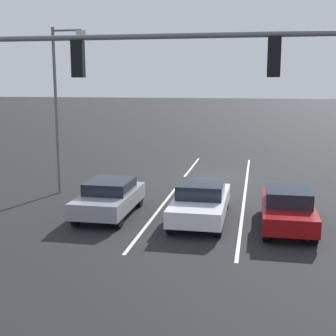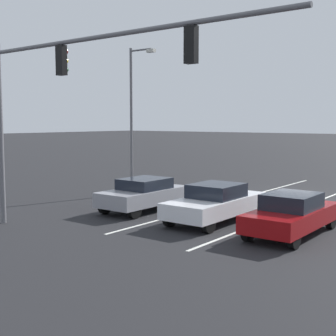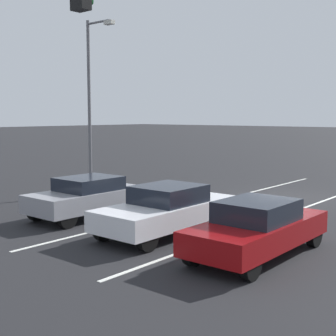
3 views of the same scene
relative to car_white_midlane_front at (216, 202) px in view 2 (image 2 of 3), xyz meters
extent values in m
plane|color=black|center=(0.15, -8.15, -0.74)|extent=(240.00, 240.00, 0.00)
cube|color=silver|center=(-1.54, -5.01, -0.73)|extent=(0.12, 18.28, 0.01)
cube|color=silver|center=(1.85, -5.01, -0.73)|extent=(0.12, 18.28, 0.01)
cube|color=silver|center=(0.00, 0.01, -0.11)|extent=(1.92, 4.79, 0.59)
cube|color=black|center=(0.00, -0.03, 0.45)|extent=(1.69, 1.91, 0.52)
cube|color=red|center=(-0.67, -2.34, 0.04)|extent=(0.24, 0.06, 0.12)
cube|color=red|center=(0.67, -2.34, 0.04)|extent=(0.24, 0.06, 0.12)
cylinder|color=black|center=(-0.83, 1.83, -0.41)|extent=(0.22, 0.66, 0.66)
cylinder|color=black|center=(0.83, 1.83, -0.41)|extent=(0.22, 0.66, 0.66)
cylinder|color=black|center=(-0.83, -1.80, -0.41)|extent=(0.22, 0.66, 0.66)
cylinder|color=black|center=(0.83, -1.80, -0.41)|extent=(0.22, 0.66, 0.66)
cube|color=maroon|center=(-3.18, 0.28, -0.12)|extent=(1.79, 4.51, 0.59)
cube|color=black|center=(-3.18, 0.34, 0.43)|extent=(1.57, 1.91, 0.52)
cube|color=red|center=(-3.80, -1.93, 0.02)|extent=(0.24, 0.06, 0.12)
cube|color=red|center=(-2.55, -1.93, 0.02)|extent=(0.24, 0.06, 0.12)
cylinder|color=black|center=(-3.94, 1.97, -0.42)|extent=(0.22, 0.63, 0.63)
cylinder|color=black|center=(-2.41, 1.97, -0.42)|extent=(0.22, 0.63, 0.63)
cylinder|color=black|center=(-3.94, -1.40, -0.42)|extent=(0.22, 0.63, 0.63)
cylinder|color=black|center=(-2.41, -1.40, -0.42)|extent=(0.22, 0.63, 0.63)
cube|color=gray|center=(3.58, 0.08, -0.10)|extent=(1.88, 4.14, 0.61)
cube|color=black|center=(3.58, -0.01, 0.43)|extent=(1.65, 1.98, 0.45)
cube|color=red|center=(2.93, -1.95, 0.05)|extent=(0.24, 0.06, 0.12)
cube|color=red|center=(4.24, -1.95, 0.05)|extent=(0.24, 0.06, 0.12)
cylinder|color=black|center=(2.77, 1.58, -0.41)|extent=(0.22, 0.66, 0.66)
cylinder|color=black|center=(4.39, 1.58, -0.41)|extent=(0.22, 0.66, 0.66)
cylinder|color=black|center=(2.77, -1.41, -0.41)|extent=(0.22, 0.66, 0.66)
cylinder|color=black|center=(4.39, -1.41, -0.41)|extent=(0.22, 0.66, 0.66)
cylinder|color=slate|center=(6.22, 5.13, 2.58)|extent=(0.20, 0.20, 6.64)
cylinder|color=slate|center=(0.38, 5.13, 5.58)|extent=(11.69, 0.14, 0.14)
cube|color=black|center=(-2.35, 5.13, 5.03)|extent=(0.32, 0.22, 0.95)
sphere|color=#4C0C0C|center=(-2.35, 4.97, 5.32)|extent=(0.20, 0.20, 0.20)
sphere|color=yellow|center=(-2.35, 4.97, 5.03)|extent=(0.20, 0.20, 0.20)
sphere|color=#0A3814|center=(-2.35, 4.97, 4.75)|extent=(0.20, 0.20, 0.20)
cube|color=black|center=(2.70, 5.13, 5.03)|extent=(0.32, 0.22, 0.95)
sphere|color=#4C0C0C|center=(2.70, 4.97, 5.32)|extent=(0.20, 0.20, 0.20)
sphere|color=yellow|center=(2.70, 4.97, 5.03)|extent=(0.20, 0.20, 0.20)
sphere|color=#0A3814|center=(2.70, 4.97, 4.75)|extent=(0.20, 0.20, 0.20)
cylinder|color=slate|center=(7.08, -3.10, 3.04)|extent=(0.14, 0.14, 7.55)
cylinder|color=slate|center=(6.41, -3.10, 6.67)|extent=(1.34, 0.09, 0.09)
cube|color=beige|center=(5.74, -3.10, 6.57)|extent=(0.44, 0.24, 0.16)
camera|label=1|loc=(-2.01, 17.07, 4.47)|focal=50.00mm
camera|label=2|loc=(-9.27, 15.16, 3.09)|focal=50.00mm
camera|label=3|loc=(-8.79, 10.50, 2.77)|focal=50.00mm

